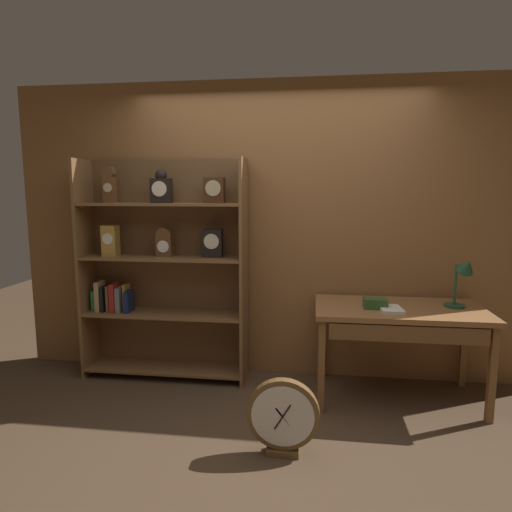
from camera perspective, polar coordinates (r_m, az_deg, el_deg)
The scene contains 8 objects.
ground_plane at distance 3.04m, azimuth 0.65°, elevation -24.47°, with size 10.00×10.00×0.00m, color #4C3826.
back_wood_panel at distance 3.90m, azimuth 3.04°, elevation 3.20°, with size 4.80×0.05×2.60m, color brown.
bookshelf at distance 3.96m, azimuth -12.17°, elevation -1.59°, with size 1.45×0.35×1.93m.
workbench at distance 3.63m, azimuth 18.16°, elevation -7.70°, with size 1.30×0.71×0.76m.
desk_lamp at distance 3.71m, azimuth 25.39°, elevation -2.28°, with size 0.22×0.22×0.42m.
toolbox_small at distance 3.53m, azimuth 15.24°, elevation -5.96°, with size 0.18×0.13×0.08m, color #2D5123.
open_repair_manual at distance 3.49m, azimuth 17.14°, elevation -6.63°, with size 0.16×0.22×0.03m, color silver.
round_clock_large at distance 2.93m, azimuth 3.52°, elevation -20.10°, with size 0.46×0.11×0.50m.
Camera 1 is at (0.30, -2.54, 1.65)m, focal length 30.76 mm.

